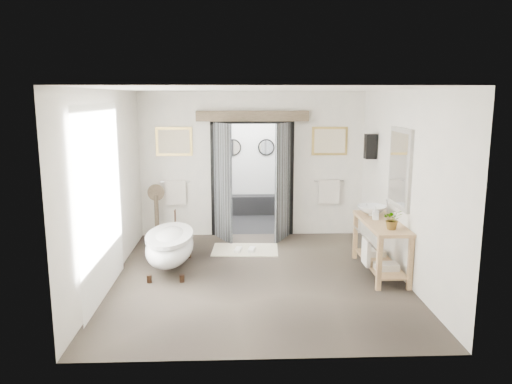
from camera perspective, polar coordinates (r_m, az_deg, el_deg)
ground_plane at (r=7.96m, az=0.17°, el=-9.70°), size 5.00×5.00×0.00m
room_shell at (r=7.38m, az=-0.05°, el=3.58°), size 4.52×5.02×2.91m
shower_room at (r=11.60m, az=-0.66°, el=1.47°), size 2.22×2.01×2.51m
back_wall_dressing at (r=9.84m, az=-0.39°, el=3.67°), size 3.82×0.77×2.52m
clawfoot_tub at (r=8.30m, az=-9.81°, el=-6.05°), size 0.75×1.69×0.82m
vanity at (r=8.22m, az=13.92°, el=-5.63°), size 0.57×1.60×0.85m
pedestal_mirror at (r=10.02m, az=-11.27°, el=-2.72°), size 0.33×0.21×1.12m
rug at (r=9.29m, az=-1.25°, el=-6.61°), size 1.25×0.87×0.01m
slippers at (r=9.18m, az=-1.29°, el=-6.60°), size 0.40×0.28×0.05m
basin at (r=8.50m, az=13.09°, el=-2.07°), size 0.53×0.53×0.17m
plant at (r=7.67m, az=15.35°, el=-3.02°), size 0.31×0.28×0.31m
soap_bottle_a at (r=8.23m, az=13.51°, el=-2.34°), size 0.11×0.11×0.21m
soap_bottle_b at (r=8.69m, az=12.51°, el=-1.79°), size 0.16×0.16×0.16m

